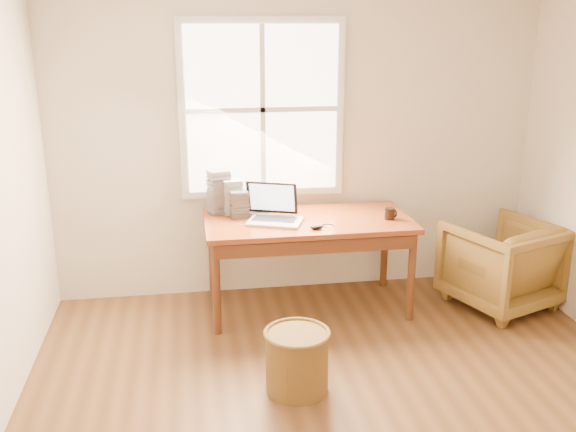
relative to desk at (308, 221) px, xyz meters
name	(u,v)px	position (x,y,z in m)	size (l,w,h in m)	color
room_shell	(365,207)	(-0.02, -1.64, 0.59)	(4.04, 4.54, 2.64)	brown
desk	(308,221)	(0.00, 0.00, 0.00)	(1.60, 0.80, 0.04)	brown
armchair	(501,264)	(1.55, -0.19, -0.38)	(0.75, 0.77, 0.70)	brown
wicker_stool	(297,361)	(-0.29, -1.18, -0.54)	(0.39, 0.39, 0.39)	brown
laptop	(275,202)	(-0.27, -0.06, 0.18)	(0.44, 0.46, 0.33)	#AAADB1
mouse	(316,227)	(0.01, -0.26, 0.04)	(0.10, 0.06, 0.03)	black
coffee_mug	(390,214)	(0.62, -0.11, 0.06)	(0.08, 0.08, 0.09)	black
cd_stack_a	(233,197)	(-0.56, 0.23, 0.16)	(0.14, 0.13, 0.28)	#B8BEC5
cd_stack_b	(239,204)	(-0.52, 0.13, 0.12)	(0.14, 0.12, 0.21)	#242429
cd_stack_c	(219,192)	(-0.67, 0.27, 0.20)	(0.16, 0.14, 0.35)	#93939F
cd_stack_d	(263,202)	(-0.32, 0.27, 0.10)	(0.13, 0.11, 0.16)	#B5BBC2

